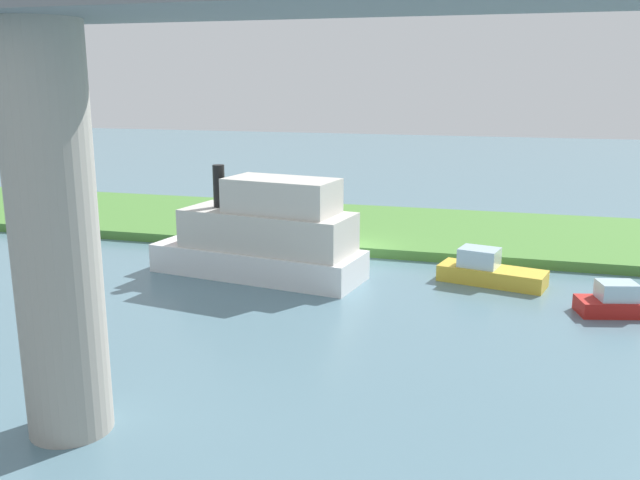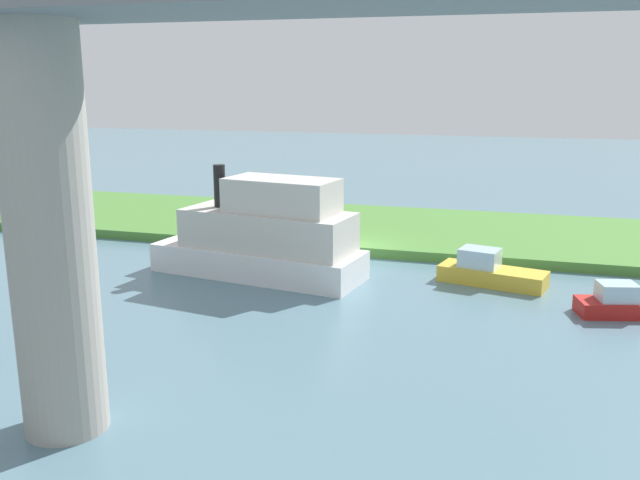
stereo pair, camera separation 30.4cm
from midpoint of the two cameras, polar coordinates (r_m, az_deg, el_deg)
name	(u,v)px [view 2 (the right image)]	position (r m, az deg, el deg)	size (l,w,h in m)	color
ground_plane	(349,256)	(35.16, 2.71, -1.38)	(160.00, 160.00, 0.00)	slate
grassy_bank	(373,228)	(40.80, 4.70, 1.02)	(80.00, 12.00, 0.50)	#4C8438
bridge_pylon	(50,237)	(17.88, -21.26, 0.22)	(2.12, 2.12, 10.30)	#9E998E
person_on_bank	(320,228)	(36.26, 0.24, 1.04)	(0.51, 0.51, 1.39)	#2D334C
mooring_post	(289,234)	(36.27, -2.40, 0.50)	(0.20, 0.20, 0.74)	brown
houseboat_blue	(264,236)	(31.32, -4.47, 0.30)	(10.32, 4.84, 5.07)	white
skiff_small	(626,304)	(28.96, 24.61, -4.90)	(4.12, 2.28, 1.30)	red
riverboat_paddlewheel	(489,272)	(31.31, 14.31, -2.59)	(4.92, 2.70, 1.55)	gold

